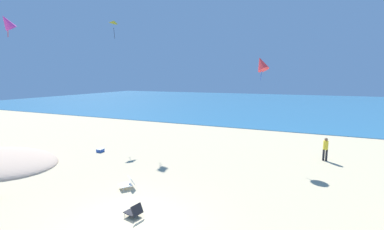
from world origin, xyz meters
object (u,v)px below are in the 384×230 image
cooler_box (100,150)px  person_0 (326,148)px  kite_red (262,64)px  kite_yellow (114,22)px  kite_magenta (7,22)px  beach_chair_mid_beach (128,183)px  beach_chair_near_camera (134,211)px

cooler_box → person_0: size_ratio=0.29×
cooler_box → person_0: 15.45m
cooler_box → kite_red: kite_red is taller
cooler_box → kite_yellow: 11.75m
person_0 → kite_magenta: bearing=132.9°
beach_chair_mid_beach → cooler_box: 7.19m
beach_chair_near_camera → kite_yellow: bearing=-36.2°
beach_chair_mid_beach → kite_yellow: bearing=-101.2°
person_0 → kite_yellow: size_ratio=0.92×
cooler_box → kite_yellow: kite_yellow is taller
beach_chair_mid_beach → kite_yellow: kite_yellow is taller
person_0 → kite_magenta: kite_magenta is taller
beach_chair_mid_beach → kite_red: bearing=-173.9°
kite_magenta → kite_red: bearing=39.7°
beach_chair_mid_beach → person_0: bearing=170.9°
kite_yellow → person_0: bearing=-3.7°
kite_magenta → kite_yellow: size_ratio=0.69×
cooler_box → kite_red: size_ratio=0.27×
kite_magenta → kite_red: (11.05, 9.16, -1.81)m
beach_chair_mid_beach → kite_magenta: 9.97m
beach_chair_near_camera → kite_yellow: kite_yellow is taller
kite_magenta → person_0: bearing=32.5°
person_0 → kite_yellow: bearing=96.8°
beach_chair_near_camera → kite_red: size_ratio=0.44×
person_0 → beach_chair_mid_beach: bearing=143.5°
beach_chair_mid_beach → beach_chair_near_camera: (1.89, -2.11, 0.00)m
kite_magenta → kite_yellow: kite_yellow is taller
person_0 → kite_red: kite_red is taller
kite_yellow → cooler_box: bearing=-63.7°
cooler_box → kite_yellow: (-2.62, 5.30, 10.15)m
kite_yellow → beach_chair_near_camera: bearing=-48.9°
beach_chair_mid_beach → cooler_box: beach_chair_mid_beach is taller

